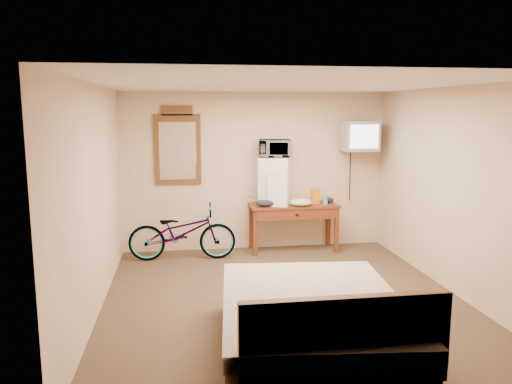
# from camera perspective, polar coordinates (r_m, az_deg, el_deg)

# --- Properties ---
(room) EXTENTS (4.60, 4.64, 2.50)m
(room) POSITION_cam_1_polar(r_m,az_deg,el_deg) (5.72, 3.26, -0.40)
(room) COLOR #422F21
(room) RESTS_ON ground
(desk) EXTENTS (1.40, 0.55, 0.75)m
(desk) POSITION_cam_1_polar(r_m,az_deg,el_deg) (7.88, 4.37, -2.28)
(desk) COLOR maroon
(desk) RESTS_ON floor
(mini_fridge) EXTENTS (0.57, 0.56, 0.75)m
(mini_fridge) POSITION_cam_1_polar(r_m,az_deg,el_deg) (7.80, 2.13, 1.28)
(mini_fridge) COLOR white
(mini_fridge) RESTS_ON desk
(microwave) EXTENTS (0.52, 0.38, 0.27)m
(microwave) POSITION_cam_1_polar(r_m,az_deg,el_deg) (7.74, 2.15, 5.00)
(microwave) COLOR white
(microwave) RESTS_ON mini_fridge
(snack_bag) EXTENTS (0.13, 0.09, 0.25)m
(snack_bag) POSITION_cam_1_polar(r_m,az_deg,el_deg) (7.94, 6.80, -0.44)
(snack_bag) COLOR orange
(snack_bag) RESTS_ON desk
(blue_cup) EXTENTS (0.08, 0.08, 0.14)m
(blue_cup) POSITION_cam_1_polar(r_m,az_deg,el_deg) (7.93, 7.93, -0.89)
(blue_cup) COLOR #3F99D9
(blue_cup) RESTS_ON desk
(cloth_cream) EXTENTS (0.35, 0.27, 0.11)m
(cloth_cream) POSITION_cam_1_polar(r_m,az_deg,el_deg) (7.75, 5.16, -1.20)
(cloth_cream) COLOR beige
(cloth_cream) RESTS_ON desk
(cloth_dark_a) EXTENTS (0.29, 0.22, 0.11)m
(cloth_dark_a) POSITION_cam_1_polar(r_m,az_deg,el_deg) (7.67, 1.07, -1.27)
(cloth_dark_a) COLOR black
(cloth_dark_a) RESTS_ON desk
(cloth_dark_b) EXTENTS (0.19, 0.15, 0.09)m
(cloth_dark_b) POSITION_cam_1_polar(r_m,az_deg,el_deg) (8.09, 8.24, -0.90)
(cloth_dark_b) COLOR black
(cloth_dark_b) RESTS_ON desk
(crt_television) EXTENTS (0.54, 0.61, 0.47)m
(crt_television) POSITION_cam_1_polar(r_m,az_deg,el_deg) (8.04, 11.70, 6.29)
(crt_television) COLOR black
(crt_television) RESTS_ON room
(wall_mirror) EXTENTS (0.71, 0.04, 1.21)m
(wall_mirror) POSITION_cam_1_polar(r_m,az_deg,el_deg) (7.82, -8.95, 5.15)
(wall_mirror) COLOR brown
(wall_mirror) RESTS_ON room
(bicycle) EXTENTS (1.61, 0.61, 0.83)m
(bicycle) POSITION_cam_1_polar(r_m,az_deg,el_deg) (7.54, -8.43, -4.57)
(bicycle) COLOR black
(bicycle) RESTS_ON floor
(bed) EXTENTS (1.81, 2.29, 0.90)m
(bed) POSITION_cam_1_polar(r_m,az_deg,el_deg) (4.72, 6.58, -14.80)
(bed) COLOR brown
(bed) RESTS_ON floor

